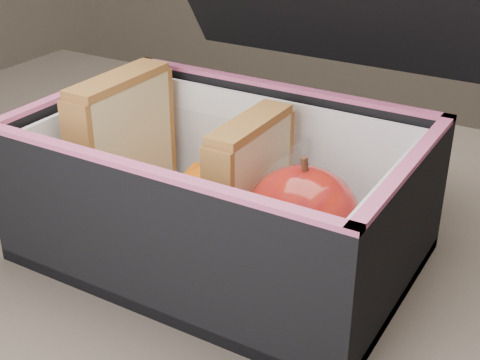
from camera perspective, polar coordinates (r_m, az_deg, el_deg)
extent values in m
cube|color=brown|center=(0.52, 2.73, -10.70)|extent=(1.20, 0.80, 0.03)
cube|color=#382D26|center=(1.24, -12.72, -7.75)|extent=(0.05, 0.05, 0.72)
cube|color=tan|center=(0.59, -10.59, 3.34)|extent=(0.01, 0.10, 0.11)
cube|color=#BC5B5E|center=(0.58, -9.91, 2.79)|extent=(0.01, 0.10, 0.10)
cube|color=tan|center=(0.58, -9.28, 3.00)|extent=(0.01, 0.10, 0.11)
cube|color=brown|center=(0.56, -10.39, 8.41)|extent=(0.03, 0.10, 0.01)
cube|color=tan|center=(0.52, 0.11, -0.09)|extent=(0.01, 0.09, 0.09)
cube|color=#BC5B5E|center=(0.52, 0.83, -0.65)|extent=(0.01, 0.08, 0.09)
cube|color=tan|center=(0.51, 1.57, -0.48)|extent=(0.01, 0.09, 0.09)
cube|color=brown|center=(0.50, 0.87, 4.80)|extent=(0.03, 0.09, 0.01)
cylinder|color=#E75911|center=(0.57, -4.27, -2.08)|extent=(0.01, 0.08, 0.01)
cylinder|color=#E75911|center=(0.58, -5.24, -0.57)|extent=(0.03, 0.08, 0.01)
cylinder|color=#E75911|center=(0.57, -2.11, 0.33)|extent=(0.01, 0.08, 0.01)
cylinder|color=#E75911|center=(0.58, -2.88, -1.82)|extent=(0.03, 0.08, 0.01)
cylinder|color=#E75911|center=(0.54, -5.04, -2.55)|extent=(0.03, 0.08, 0.01)
cylinder|color=#E75911|center=(0.55, -4.98, -1.01)|extent=(0.01, 0.08, 0.01)
cylinder|color=#E75911|center=(0.56, -4.72, -2.95)|extent=(0.02, 0.08, 0.01)
cylinder|color=#E75911|center=(0.58, -3.36, -0.65)|extent=(0.02, 0.08, 0.01)
cylinder|color=#E75911|center=(0.58, -3.03, 0.90)|extent=(0.01, 0.08, 0.01)
cylinder|color=#E75911|center=(0.59, -5.16, -1.42)|extent=(0.01, 0.08, 0.01)
cube|color=white|center=(0.51, 5.83, -7.14)|extent=(0.09, 0.09, 0.01)
ellipsoid|color=maroon|center=(0.48, 5.33, -3.26)|extent=(0.10, 0.10, 0.08)
cylinder|color=#402517|center=(0.46, 5.55, 1.26)|extent=(0.01, 0.01, 0.01)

